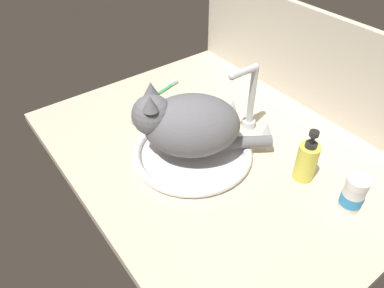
# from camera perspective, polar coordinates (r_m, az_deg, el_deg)

# --- Properties ---
(countertop) EXTENTS (1.00, 0.76, 0.03)m
(countertop) POSITION_cam_1_polar(r_m,az_deg,el_deg) (1.04, 3.47, -1.55)
(countertop) COLOR beige
(countertop) RESTS_ON ground
(backsplash_wall) EXTENTS (1.00, 0.02, 0.34)m
(backsplash_wall) POSITION_cam_1_polar(r_m,az_deg,el_deg) (1.21, 18.60, 11.53)
(backsplash_wall) COLOR beige
(backsplash_wall) RESTS_ON ground
(sink_basin) EXTENTS (0.34, 0.34, 0.02)m
(sink_basin) POSITION_cam_1_polar(r_m,az_deg,el_deg) (1.01, 0.00, -1.27)
(sink_basin) COLOR white
(sink_basin) RESTS_ON countertop
(faucet) EXTENTS (0.18, 0.12, 0.22)m
(faucet) POSITION_cam_1_polar(r_m,az_deg,el_deg) (1.07, 8.97, 6.14)
(faucet) COLOR silver
(faucet) RESTS_ON countertop
(cat) EXTENTS (0.30, 0.35, 0.19)m
(cat) POSITION_cam_1_polar(r_m,az_deg,el_deg) (0.94, -1.10, 3.17)
(cat) COLOR slate
(cat) RESTS_ON sink_basin
(pill_bottle) EXTENTS (0.05, 0.05, 0.10)m
(pill_bottle) POSITION_cam_1_polar(r_m,az_deg,el_deg) (0.93, 24.09, -7.29)
(pill_bottle) COLOR white
(pill_bottle) RESTS_ON countertop
(soap_pump_bottle) EXTENTS (0.05, 0.05, 0.15)m
(soap_pump_bottle) POSITION_cam_1_polar(r_m,az_deg,el_deg) (0.96, 17.63, -2.57)
(soap_pump_bottle) COLOR #E5DB4C
(soap_pump_bottle) RESTS_ON countertop
(toothbrush) EXTENTS (0.06, 0.18, 0.02)m
(toothbrush) POSITION_cam_1_polar(r_m,az_deg,el_deg) (1.27, -4.93, 8.23)
(toothbrush) COLOR #3FB266
(toothbrush) RESTS_ON countertop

